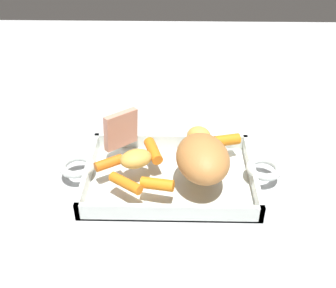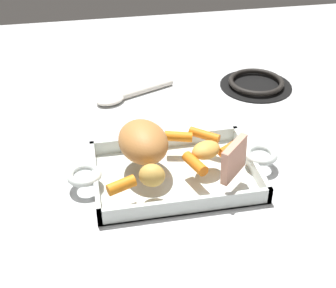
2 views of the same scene
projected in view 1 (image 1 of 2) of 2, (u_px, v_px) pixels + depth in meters
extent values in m
plane|color=silver|center=(170.00, 180.00, 0.78)|extent=(1.89, 1.89, 0.00)
cube|color=silver|center=(170.00, 179.00, 0.78)|extent=(0.32, 0.22, 0.01)
cube|color=silver|center=(169.00, 213.00, 0.69)|extent=(0.32, 0.01, 0.03)
cube|color=silver|center=(171.00, 142.00, 0.86)|extent=(0.32, 0.01, 0.03)
cube|color=silver|center=(89.00, 172.00, 0.77)|extent=(0.01, 0.22, 0.03)
cube|color=silver|center=(252.00, 175.00, 0.77)|extent=(0.01, 0.22, 0.03)
torus|color=silver|center=(77.00, 166.00, 0.77)|extent=(0.07, 0.07, 0.01)
torus|color=silver|center=(264.00, 168.00, 0.76)|extent=(0.07, 0.07, 0.01)
ellipsoid|color=#BB793D|center=(203.00, 158.00, 0.71)|extent=(0.11, 0.14, 0.07)
cube|color=tan|center=(121.00, 130.00, 0.79)|extent=(0.06, 0.06, 0.08)
cylinder|color=orange|center=(227.00, 140.00, 0.80)|extent=(0.06, 0.04, 0.03)
cylinder|color=orange|center=(157.00, 184.00, 0.70)|extent=(0.06, 0.03, 0.02)
cylinder|color=orange|center=(126.00, 183.00, 0.70)|extent=(0.06, 0.05, 0.02)
cylinder|color=orange|center=(109.00, 163.00, 0.75)|extent=(0.05, 0.04, 0.02)
cylinder|color=orange|center=(153.00, 151.00, 0.78)|extent=(0.04, 0.07, 0.02)
ellipsoid|color=gold|center=(199.00, 137.00, 0.80)|extent=(0.06, 0.05, 0.04)
ellipsoid|color=gold|center=(136.00, 159.00, 0.75)|extent=(0.07, 0.07, 0.03)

